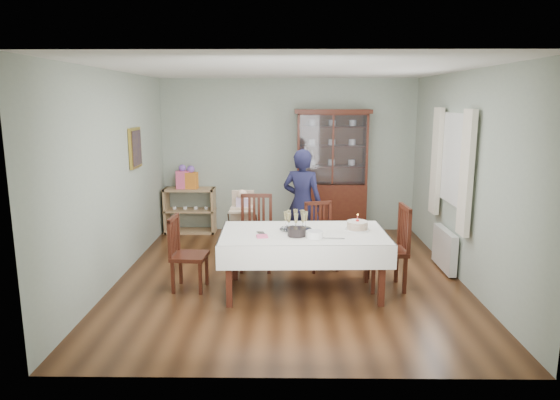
{
  "coord_description": "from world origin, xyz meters",
  "views": [
    {
      "loc": [
        -0.05,
        -6.37,
        2.33
      ],
      "look_at": [
        -0.12,
        0.2,
        1.01
      ],
      "focal_mm": 32.0,
      "sensor_mm": 36.0,
      "label": 1
    }
  ],
  "objects_px": {
    "woman": "(302,203)",
    "gift_bag_pink": "(183,178)",
    "dining_table": "(303,262)",
    "sideboard": "(190,210)",
    "china_cabinet": "(331,170)",
    "champagne_tray": "(296,225)",
    "chair_end_right": "(387,264)",
    "high_chair": "(243,230)",
    "chair_far_right": "(321,249)",
    "birthday_cake": "(357,226)",
    "chair_far_left": "(256,247)",
    "chair_end_left": "(189,268)",
    "gift_bag_orange": "(191,178)"
  },
  "relations": [
    {
      "from": "champagne_tray",
      "to": "gift_bag_pink",
      "type": "height_order",
      "value": "gift_bag_pink"
    },
    {
      "from": "chair_far_left",
      "to": "woman",
      "type": "distance_m",
      "value": 1.01
    },
    {
      "from": "sideboard",
      "to": "birthday_cake",
      "type": "xyz_separation_m",
      "value": [
        2.58,
        -2.71,
        0.41
      ]
    },
    {
      "from": "chair_far_right",
      "to": "woman",
      "type": "distance_m",
      "value": 0.82
    },
    {
      "from": "china_cabinet",
      "to": "champagne_tray",
      "type": "xyz_separation_m",
      "value": [
        -0.67,
        -2.72,
        -0.29
      ]
    },
    {
      "from": "sideboard",
      "to": "gift_bag_orange",
      "type": "xyz_separation_m",
      "value": [
        0.04,
        -0.02,
        0.58
      ]
    },
    {
      "from": "china_cabinet",
      "to": "chair_far_right",
      "type": "xyz_separation_m",
      "value": [
        -0.3,
        -1.91,
        -0.85
      ]
    },
    {
      "from": "dining_table",
      "to": "china_cabinet",
      "type": "distance_m",
      "value": 2.95
    },
    {
      "from": "chair_end_right",
      "to": "woman",
      "type": "distance_m",
      "value": 1.73
    },
    {
      "from": "chair_far_left",
      "to": "woman",
      "type": "bearing_deg",
      "value": 41.38
    },
    {
      "from": "chair_far_right",
      "to": "gift_bag_orange",
      "type": "bearing_deg",
      "value": 123.83
    },
    {
      "from": "chair_far_left",
      "to": "gift_bag_orange",
      "type": "bearing_deg",
      "value": 123.2
    },
    {
      "from": "sideboard",
      "to": "woman",
      "type": "distance_m",
      "value": 2.42
    },
    {
      "from": "chair_end_left",
      "to": "gift_bag_pink",
      "type": "xyz_separation_m",
      "value": [
        -0.6,
        2.72,
        0.71
      ]
    },
    {
      "from": "china_cabinet",
      "to": "birthday_cake",
      "type": "bearing_deg",
      "value": -88.23
    },
    {
      "from": "chair_end_left",
      "to": "gift_bag_pink",
      "type": "height_order",
      "value": "gift_bag_pink"
    },
    {
      "from": "woman",
      "to": "gift_bag_pink",
      "type": "relative_size",
      "value": 3.85
    },
    {
      "from": "chair_end_left",
      "to": "china_cabinet",
      "type": "bearing_deg",
      "value": -32.24
    },
    {
      "from": "chair_end_left",
      "to": "chair_end_right",
      "type": "bearing_deg",
      "value": -84.34
    },
    {
      "from": "dining_table",
      "to": "sideboard",
      "type": "relative_size",
      "value": 2.25
    },
    {
      "from": "chair_far_left",
      "to": "sideboard",
      "type": "bearing_deg",
      "value": 123.79
    },
    {
      "from": "gift_bag_pink",
      "to": "gift_bag_orange",
      "type": "xyz_separation_m",
      "value": [
        0.15,
        -0.0,
        -0.01
      ]
    },
    {
      "from": "chair_end_right",
      "to": "gift_bag_orange",
      "type": "relative_size",
      "value": 2.6
    },
    {
      "from": "dining_table",
      "to": "chair_far_right",
      "type": "xyz_separation_m",
      "value": [
        0.28,
        0.88,
        -0.11
      ]
    },
    {
      "from": "chair_end_left",
      "to": "woman",
      "type": "xyz_separation_m",
      "value": [
        1.46,
        1.36,
        0.54
      ]
    },
    {
      "from": "chair_far_right",
      "to": "chair_end_left",
      "type": "relative_size",
      "value": 1.0
    },
    {
      "from": "dining_table",
      "to": "gift_bag_pink",
      "type": "xyz_separation_m",
      "value": [
        -2.03,
        2.8,
        0.6
      ]
    },
    {
      "from": "china_cabinet",
      "to": "chair_far_left",
      "type": "height_order",
      "value": "china_cabinet"
    },
    {
      "from": "chair_far_right",
      "to": "champagne_tray",
      "type": "height_order",
      "value": "champagne_tray"
    },
    {
      "from": "chair_far_right",
      "to": "high_chair",
      "type": "height_order",
      "value": "high_chair"
    },
    {
      "from": "birthday_cake",
      "to": "gift_bag_orange",
      "type": "relative_size",
      "value": 0.73
    },
    {
      "from": "birthday_cake",
      "to": "chair_end_left",
      "type": "bearing_deg",
      "value": -179.29
    },
    {
      "from": "china_cabinet",
      "to": "gift_bag_pink",
      "type": "height_order",
      "value": "china_cabinet"
    },
    {
      "from": "chair_far_right",
      "to": "chair_end_right",
      "type": "xyz_separation_m",
      "value": [
        0.77,
        -0.74,
        0.04
      ]
    },
    {
      "from": "gift_bag_pink",
      "to": "chair_far_right",
      "type": "bearing_deg",
      "value": -39.64
    },
    {
      "from": "sideboard",
      "to": "chair_far_left",
      "type": "relative_size",
      "value": 0.88
    },
    {
      "from": "chair_far_left",
      "to": "high_chair",
      "type": "xyz_separation_m",
      "value": [
        -0.23,
        0.57,
        0.09
      ]
    },
    {
      "from": "china_cabinet",
      "to": "high_chair",
      "type": "distance_m",
      "value": 2.11
    },
    {
      "from": "high_chair",
      "to": "gift_bag_pink",
      "type": "xyz_separation_m",
      "value": [
        -1.17,
        1.36,
        0.59
      ]
    },
    {
      "from": "chair_end_right",
      "to": "birthday_cake",
      "type": "xyz_separation_m",
      "value": [
        -0.39,
        -0.04,
        0.5
      ]
    },
    {
      "from": "high_chair",
      "to": "birthday_cake",
      "type": "xyz_separation_m",
      "value": [
        1.53,
        -1.33,
        0.41
      ]
    },
    {
      "from": "chair_end_right",
      "to": "high_chair",
      "type": "distance_m",
      "value": 2.32
    },
    {
      "from": "champagne_tray",
      "to": "gift_bag_pink",
      "type": "xyz_separation_m",
      "value": [
        -1.93,
        2.72,
        0.15
      ]
    },
    {
      "from": "chair_far_right",
      "to": "chair_end_left",
      "type": "xyz_separation_m",
      "value": [
        -1.71,
        -0.8,
        0.0
      ]
    },
    {
      "from": "china_cabinet",
      "to": "chair_end_left",
      "type": "xyz_separation_m",
      "value": [
        -2.01,
        -2.71,
        -0.85
      ]
    },
    {
      "from": "chair_end_right",
      "to": "chair_far_right",
      "type": "bearing_deg",
      "value": -136.55
    },
    {
      "from": "gift_bag_orange",
      "to": "sideboard",
      "type": "bearing_deg",
      "value": 154.52
    },
    {
      "from": "gift_bag_pink",
      "to": "woman",
      "type": "bearing_deg",
      "value": -33.37
    },
    {
      "from": "chair_far_left",
      "to": "chair_end_right",
      "type": "bearing_deg",
      "value": -22.9
    },
    {
      "from": "china_cabinet",
      "to": "birthday_cake",
      "type": "relative_size",
      "value": 7.3
    }
  ]
}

